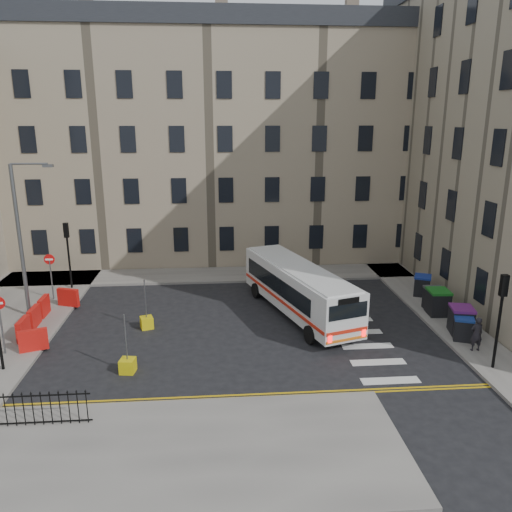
{
  "coord_description": "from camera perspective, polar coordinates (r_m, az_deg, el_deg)",
  "views": [
    {
      "loc": [
        -2.92,
        -23.71,
        10.31
      ],
      "look_at": [
        -0.8,
        2.65,
        3.0
      ],
      "focal_mm": 35.0,
      "sensor_mm": 36.0,
      "label": 1
    }
  ],
  "objects": [
    {
      "name": "pavement_east",
      "position": [
        31.86,
        17.7,
        -4.05
      ],
      "size": [
        2.4,
        26.0,
        0.15
      ],
      "primitive_type": "cube",
      "color": "slate",
      "rests_on": "ground"
    },
    {
      "name": "wheelie_bin_c",
      "position": [
        28.49,
        20.07,
        -4.96
      ],
      "size": [
        1.16,
        1.31,
        1.36
      ],
      "rotation": [
        0.0,
        0.0,
        -0.07
      ],
      "color": "black",
      "rests_on": "pavement_east"
    },
    {
      "name": "pavement_north",
      "position": [
        34.03,
        -9.58,
        -2.27
      ],
      "size": [
        36.0,
        3.2,
        0.15
      ],
      "primitive_type": "cube",
      "color": "slate",
      "rests_on": "ground"
    },
    {
      "name": "terrace_north",
      "position": [
        39.46,
        -10.79,
        12.73
      ],
      "size": [
        38.3,
        10.8,
        17.2
      ],
      "color": "gray",
      "rests_on": "ground"
    },
    {
      "name": "ground",
      "position": [
        26.02,
        2.25,
        -7.9
      ],
      "size": [
        120.0,
        120.0,
        0.0
      ],
      "primitive_type": "plane",
      "color": "black",
      "rests_on": "ground"
    },
    {
      "name": "wheelie_bin_a",
      "position": [
        25.86,
        22.58,
        -7.58
      ],
      "size": [
        1.19,
        1.27,
        1.12
      ],
      "rotation": [
        0.0,
        0.0,
        -0.38
      ],
      "color": "black",
      "rests_on": "pavement_east"
    },
    {
      "name": "bollard_chevron",
      "position": [
        22.08,
        -14.45,
        -12.04
      ],
      "size": [
        0.68,
        0.68,
        0.6
      ],
      "primitive_type": "cube",
      "rotation": [
        0.0,
        0.0,
        -0.15
      ],
      "color": "#CDB90C",
      "rests_on": "ground"
    },
    {
      "name": "bus",
      "position": [
        26.92,
        4.85,
        -3.61
      ],
      "size": [
        5.09,
        10.02,
        2.67
      ],
      "rotation": [
        0.0,
        0.0,
        0.31
      ],
      "color": "silver",
      "rests_on": "ground"
    },
    {
      "name": "pavement_west",
      "position": [
        28.95,
        -26.95,
        -7.02
      ],
      "size": [
        6.0,
        22.0,
        0.15
      ],
      "primitive_type": "cube",
      "color": "slate",
      "rests_on": "ground"
    },
    {
      "name": "wheelie_bin_d",
      "position": [
        29.03,
        19.71,
        -4.65
      ],
      "size": [
        1.03,
        1.17,
        1.26
      ],
      "rotation": [
        0.0,
        0.0,
        -0.03
      ],
      "color": "black",
      "rests_on": "pavement_east"
    },
    {
      "name": "wheelie_bin_b",
      "position": [
        26.48,
        22.38,
        -6.77
      ],
      "size": [
        1.28,
        1.4,
        1.33
      ],
      "rotation": [
        0.0,
        0.0,
        -0.21
      ],
      "color": "black",
      "rests_on": "pavement_east"
    },
    {
      "name": "no_entry_south",
      "position": [
        24.69,
        -27.25,
        -5.83
      ],
      "size": [
        0.6,
        0.08,
        3.0
      ],
      "color": "#595B5E",
      "rests_on": "pavement_west"
    },
    {
      "name": "roadworks_barriers",
      "position": [
        27.55,
        -23.3,
        -6.4
      ],
      "size": [
        1.66,
        6.26,
        1.0
      ],
      "color": "red",
      "rests_on": "pavement_west"
    },
    {
      "name": "pedestrian",
      "position": [
        24.77,
        23.89,
        -8.15
      ],
      "size": [
        0.6,
        0.41,
        1.6
      ],
      "primitive_type": "imported",
      "rotation": [
        0.0,
        0.0,
        3.19
      ],
      "color": "black",
      "rests_on": "pavement_east"
    },
    {
      "name": "traffic_light_nw",
      "position": [
        32.41,
        -20.73,
        1.16
      ],
      "size": [
        0.28,
        0.22,
        4.1
      ],
      "color": "black",
      "rests_on": "pavement_west"
    },
    {
      "name": "no_entry_north",
      "position": [
        30.91,
        -22.46,
        -1.2
      ],
      "size": [
        0.6,
        0.08,
        3.0
      ],
      "color": "#595B5E",
      "rests_on": "pavement_west"
    },
    {
      "name": "pavement_sw",
      "position": [
        17.59,
        -18.33,
        -21.02
      ],
      "size": [
        20.0,
        6.0,
        0.15
      ],
      "primitive_type": "cube",
      "color": "slate",
      "rests_on": "ground"
    },
    {
      "name": "traffic_light_east",
      "position": [
        22.8,
        26.21,
        -5.25
      ],
      "size": [
        0.28,
        0.22,
        4.1
      ],
      "color": "black",
      "rests_on": "pavement_east"
    },
    {
      "name": "bollard_yellow",
      "position": [
        26.14,
        -12.38,
        -7.45
      ],
      "size": [
        0.75,
        0.75,
        0.6
      ],
      "primitive_type": "cube",
      "rotation": [
        0.0,
        0.0,
        0.31
      ],
      "color": "#CFB90B",
      "rests_on": "ground"
    },
    {
      "name": "streetlamp",
      "position": [
        28.26,
        -25.38,
        1.74
      ],
      "size": [
        0.5,
        0.22,
        8.14
      ],
      "color": "#595B5E",
      "rests_on": "pavement_west"
    },
    {
      "name": "wheelie_bin_e",
      "position": [
        31.25,
        18.46,
        -3.19
      ],
      "size": [
        1.3,
        1.37,
        1.19
      ],
      "rotation": [
        0.0,
        0.0,
        -0.43
      ],
      "color": "black",
      "rests_on": "pavement_east"
    }
  ]
}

